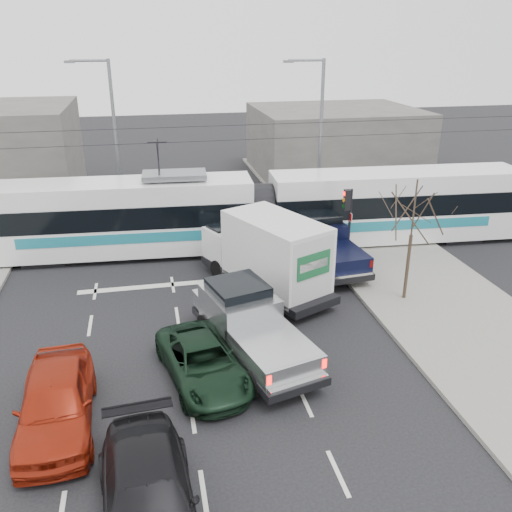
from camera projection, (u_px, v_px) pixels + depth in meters
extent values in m
plane|color=black|center=(233.00, 353.00, 18.78)|extent=(120.00, 120.00, 0.00)
cube|color=gray|center=(468.00, 325.00, 20.44)|extent=(6.00, 60.00, 0.15)
cube|color=#33302D|center=(201.00, 249.00, 27.83)|extent=(60.00, 1.60, 0.03)
cube|color=slate|center=(335.00, 141.00, 41.78)|extent=(12.00, 10.00, 5.00)
cylinder|color=#47382B|center=(407.00, 267.00, 21.88)|extent=(0.14, 0.14, 2.75)
cylinder|color=#47382B|center=(414.00, 208.00, 20.93)|extent=(0.07, 0.07, 2.25)
cylinder|color=black|center=(349.00, 227.00, 25.15)|extent=(0.12, 0.12, 3.60)
cube|color=black|center=(347.00, 200.00, 24.62)|extent=(0.28, 0.28, 0.95)
cylinder|color=#FF0C07|center=(344.00, 194.00, 24.47)|extent=(0.06, 0.20, 0.20)
cylinder|color=orange|center=(344.00, 200.00, 24.59)|extent=(0.06, 0.20, 0.20)
cylinder|color=#05330C|center=(343.00, 206.00, 24.70)|extent=(0.06, 0.20, 0.20)
cube|color=white|center=(351.00, 217.00, 24.82)|extent=(0.02, 0.30, 0.40)
cylinder|color=slate|center=(320.00, 141.00, 31.13)|extent=(0.20, 0.20, 9.00)
cylinder|color=slate|center=(306.00, 60.00, 29.26)|extent=(2.00, 0.14, 0.14)
cube|color=slate|center=(288.00, 61.00, 29.09)|extent=(0.55, 0.25, 0.14)
cylinder|color=slate|center=(116.00, 142.00, 30.79)|extent=(0.20, 0.20, 9.00)
cylinder|color=slate|center=(89.00, 61.00, 28.91)|extent=(2.00, 0.14, 0.14)
cube|color=slate|center=(69.00, 62.00, 28.75)|extent=(0.55, 0.25, 0.14)
cylinder|color=black|center=(197.00, 141.00, 25.72)|extent=(60.00, 0.03, 0.03)
cylinder|color=black|center=(196.00, 127.00, 25.46)|extent=(60.00, 0.03, 0.03)
cube|color=white|center=(120.00, 235.00, 26.71)|extent=(13.16, 3.49, 1.58)
cube|color=black|center=(118.00, 212.00, 26.24)|extent=(13.22, 3.52, 1.08)
cube|color=white|center=(116.00, 192.00, 25.87)|extent=(13.15, 3.38, 1.00)
cube|color=teal|center=(117.00, 239.00, 25.34)|extent=(9.10, 0.55, 0.50)
cube|color=white|center=(394.00, 222.00, 28.60)|extent=(13.16, 3.49, 1.58)
cube|color=black|center=(396.00, 199.00, 28.14)|extent=(13.22, 3.52, 1.08)
cube|color=white|center=(398.00, 181.00, 27.76)|extent=(13.15, 3.38, 1.00)
cube|color=teal|center=(404.00, 225.00, 27.23)|extent=(9.10, 0.55, 0.50)
cylinder|color=black|center=(262.00, 209.00, 27.27)|extent=(1.16, 2.67, 2.62)
cube|color=slate|center=(174.00, 175.00, 25.97)|extent=(3.12, 1.81, 0.25)
cube|color=black|center=(48.00, 255.00, 26.56)|extent=(2.15, 2.43, 0.36)
cube|color=black|center=(220.00, 246.00, 27.70)|extent=(2.15, 2.43, 0.36)
cube|color=black|center=(301.00, 242.00, 28.27)|extent=(2.15, 2.43, 0.36)
cube|color=black|center=(454.00, 234.00, 29.41)|extent=(2.15, 2.43, 0.36)
cube|color=black|center=(254.00, 341.00, 18.39)|extent=(3.68, 6.53, 0.27)
cube|color=#AAACAF|center=(239.00, 308.00, 19.03)|extent=(2.70, 3.06, 1.23)
cube|color=black|center=(238.00, 291.00, 18.87)|extent=(2.24, 2.27, 0.59)
cube|color=#AAACAF|center=(223.00, 297.00, 20.35)|extent=(2.25, 1.61, 0.59)
cube|color=#AAACAF|center=(273.00, 350.00, 17.11)|extent=(2.75, 3.24, 0.69)
cube|color=silver|center=(299.00, 385.00, 15.89)|extent=(1.95, 0.70, 0.19)
cube|color=#FF0C07|center=(269.00, 380.00, 15.45)|extent=(0.17, 0.12, 0.30)
cube|color=#FF0C07|center=(324.00, 363.00, 16.23)|extent=(0.17, 0.12, 0.30)
cylinder|color=black|center=(205.00, 326.00, 19.68)|extent=(0.51, 0.90, 0.85)
cylinder|color=black|center=(253.00, 314.00, 20.50)|extent=(0.51, 0.90, 0.85)
cylinder|color=black|center=(254.00, 384.00, 16.41)|extent=(0.51, 0.90, 0.85)
cylinder|color=black|center=(309.00, 368.00, 17.23)|extent=(0.51, 0.90, 0.85)
cube|color=black|center=(265.00, 278.00, 23.26)|extent=(4.93, 7.12, 0.34)
cube|color=white|center=(232.00, 243.00, 24.86)|extent=(2.68, 2.40, 1.55)
cube|color=black|center=(230.00, 230.00, 24.73)|extent=(2.18, 1.78, 0.58)
cube|color=silver|center=(276.00, 252.00, 22.20)|extent=(4.03, 5.15, 2.85)
cube|color=silver|center=(313.00, 270.00, 20.50)|extent=(1.88, 0.89, 2.51)
cube|color=#13562D|center=(314.00, 265.00, 20.38)|extent=(1.49, 0.69, 0.97)
cube|color=black|center=(315.00, 308.00, 20.92)|extent=(2.00, 1.09, 0.17)
cylinder|color=black|center=(218.00, 269.00, 24.35)|extent=(0.63, 0.91, 0.87)
cylinder|color=black|center=(255.00, 259.00, 25.46)|extent=(0.63, 0.91, 0.87)
cylinder|color=black|center=(274.00, 302.00, 21.30)|extent=(0.67, 1.00, 0.97)
cylinder|color=black|center=(313.00, 289.00, 22.42)|extent=(0.67, 1.00, 0.97)
cube|color=black|center=(326.00, 256.00, 25.32)|extent=(2.58, 5.74, 0.28)
cube|color=black|center=(319.00, 233.00, 25.90)|extent=(2.23, 2.52, 1.28)
cube|color=black|center=(318.00, 220.00, 25.74)|extent=(1.90, 1.83, 0.61)
cube|color=black|center=(308.00, 230.00, 27.18)|extent=(2.04, 1.18, 0.61)
cube|color=black|center=(338.00, 257.00, 24.06)|extent=(2.25, 2.69, 0.72)
cube|color=silver|center=(352.00, 276.00, 22.90)|extent=(1.91, 0.38, 0.20)
cube|color=#590505|center=(332.00, 269.00, 22.59)|extent=(0.16, 0.10, 0.31)
cube|color=#590505|center=(371.00, 264.00, 23.09)|extent=(0.16, 0.10, 0.31)
cylinder|color=black|center=(294.00, 248.00, 26.70)|extent=(0.39, 0.92, 0.89)
cylinder|color=black|center=(329.00, 244.00, 27.21)|extent=(0.39, 0.92, 0.89)
cylinder|color=black|center=(323.00, 277.00, 23.55)|extent=(0.39, 0.92, 0.89)
cylinder|color=black|center=(362.00, 272.00, 24.06)|extent=(0.39, 0.92, 0.89)
imported|color=black|center=(203.00, 362.00, 17.12)|extent=(3.04, 5.01, 1.30)
imported|color=#9B210E|center=(56.00, 401.00, 15.00)|extent=(2.21, 5.05, 1.69)
imported|color=black|center=(148.00, 500.00, 11.96)|extent=(2.50, 5.37, 1.52)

